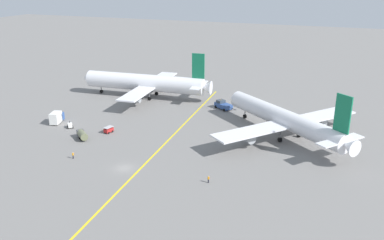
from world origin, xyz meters
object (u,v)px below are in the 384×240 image
object	(u,v)px
ground_crew_marshaller_foreground	(73,155)
ground_crew_ramp_agent_by_cones	(208,179)
airliner_at_gate_left	(145,83)
pushback_tug	(223,105)
gse_gpu_cart_small	(70,125)
gse_catering_truck_tall	(57,117)
gse_fuel_bowser_stubby	(82,134)
airliner_being_pushed	(284,119)
gse_baggage_cart_near_cluster	(109,130)

from	to	relation	value
ground_crew_marshaller_foreground	ground_crew_ramp_agent_by_cones	bearing A→B (deg)	0.65
airliner_at_gate_left	pushback_tug	size ratio (longest dim) A/B	5.68
airliner_at_gate_left	ground_crew_ramp_agent_by_cones	world-z (taller)	airliner_at_gate_left
gse_gpu_cart_small	gse_catering_truck_tall	world-z (taller)	gse_catering_truck_tall
pushback_tug	gse_fuel_bowser_stubby	bearing A→B (deg)	-125.09
airliner_being_pushed	ground_crew_marshaller_foreground	bearing A→B (deg)	-143.86
pushback_tug	gse_gpu_cart_small	world-z (taller)	pushback_tug
ground_crew_marshaller_foreground	gse_catering_truck_tall	bearing A→B (deg)	136.31
airliner_at_gate_left	gse_gpu_cart_small	world-z (taller)	airliner_at_gate_left
ground_crew_ramp_agent_by_cones	gse_gpu_cart_small	bearing A→B (deg)	160.91
airliner_at_gate_left	ground_crew_marshaller_foreground	bearing A→B (deg)	-81.52
gse_gpu_cart_small	ground_crew_ramp_agent_by_cones	world-z (taller)	gse_gpu_cart_small
airliner_at_gate_left	gse_gpu_cart_small	size ratio (longest dim) A/B	18.89
gse_fuel_bowser_stubby	ground_crew_ramp_agent_by_cones	size ratio (longest dim) A/B	3.05
gse_gpu_cart_small	gse_fuel_bowser_stubby	bearing A→B (deg)	-35.21
airliner_at_gate_left	ground_crew_ramp_agent_by_cones	xyz separation A→B (m)	(42.46, -52.88, -4.50)
airliner_at_gate_left	gse_gpu_cart_small	xyz separation A→B (m)	(-5.87, -36.15, -4.56)
pushback_tug	gse_gpu_cart_small	distance (m)	49.11
airliner_at_gate_left	gse_fuel_bowser_stubby	distance (m)	42.38
gse_fuel_bowser_stubby	ground_crew_marshaller_foreground	distance (m)	12.39
gse_catering_truck_tall	ground_crew_marshaller_foreground	distance (m)	27.78
gse_baggage_cart_near_cluster	gse_catering_truck_tall	size ratio (longest dim) A/B	0.48
airliner_being_pushed	gse_catering_truck_tall	distance (m)	66.56
airliner_being_pushed	ground_crew_marshaller_foreground	xyz separation A→B (m)	(-44.98, -32.85, -4.20)
gse_gpu_cart_small	ground_crew_marshaller_foreground	distance (m)	21.99
airliner_being_pushed	gse_fuel_bowser_stubby	size ratio (longest dim) A/B	8.13
gse_gpu_cart_small	ground_crew_ramp_agent_by_cones	xyz separation A→B (m)	(48.33, -16.73, 0.05)
ground_crew_marshaller_foreground	gse_baggage_cart_near_cluster	bearing A→B (deg)	94.13
gse_gpu_cart_small	gse_catering_truck_tall	size ratio (longest dim) A/B	0.42
gse_fuel_bowser_stubby	ground_crew_ramp_agent_by_cones	distance (m)	41.31
pushback_tug	airliner_being_pushed	bearing A→B (deg)	-37.77
gse_baggage_cart_near_cluster	ground_crew_ramp_agent_by_cones	distance (m)	39.87
ground_crew_marshaller_foreground	airliner_at_gate_left	bearing A→B (deg)	98.48
gse_baggage_cart_near_cluster	ground_crew_marshaller_foreground	distance (m)	17.94
pushback_tug	gse_fuel_bowser_stubby	world-z (taller)	pushback_tug
gse_baggage_cart_near_cluster	gse_catering_truck_tall	xyz separation A→B (m)	(-18.78, 1.28, 0.90)
gse_catering_truck_tall	airliner_at_gate_left	bearing A→B (deg)	70.40
gse_baggage_cart_near_cluster	airliner_being_pushed	bearing A→B (deg)	17.90
ground_crew_marshaller_foreground	gse_fuel_bowser_stubby	bearing A→B (deg)	115.65
airliner_at_gate_left	airliner_being_pushed	size ratio (longest dim) A/B	1.23
gse_catering_truck_tall	gse_fuel_bowser_stubby	size ratio (longest dim) A/B	1.26
gse_catering_truck_tall	ground_crew_ramp_agent_by_cones	distance (m)	57.75
gse_gpu_cart_small	ground_crew_marshaller_foreground	bearing A→B (deg)	-51.12
gse_gpu_cart_small	gse_baggage_cart_near_cluster	xyz separation A→B (m)	(12.51, 0.78, 0.07)
gse_fuel_bowser_stubby	ground_crew_marshaller_foreground	bearing A→B (deg)	-64.35
gse_fuel_bowser_stubby	airliner_at_gate_left	bearing A→B (deg)	93.51
gse_catering_truck_tall	ground_crew_marshaller_foreground	world-z (taller)	gse_catering_truck_tall
gse_fuel_bowser_stubby	gse_gpu_cart_small	bearing A→B (deg)	144.79
gse_fuel_bowser_stubby	ground_crew_marshaller_foreground	size ratio (longest dim) A/B	3.03
airliner_being_pushed	ground_crew_ramp_agent_by_cones	bearing A→B (deg)	-107.85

